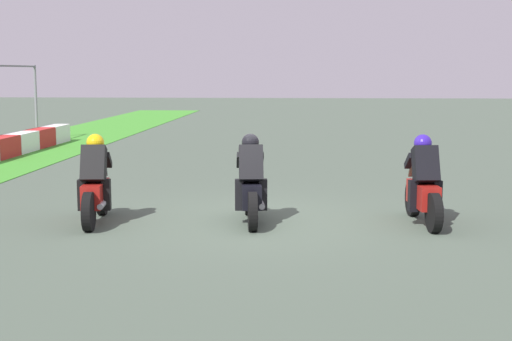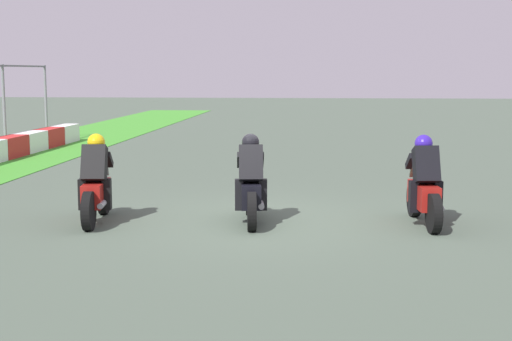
# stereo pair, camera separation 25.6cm
# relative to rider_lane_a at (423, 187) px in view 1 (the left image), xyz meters

# --- Properties ---
(ground_plane) EXTENTS (120.00, 120.00, 0.00)m
(ground_plane) POSITION_rel_rider_lane_a_xyz_m (0.04, 2.80, -0.62)
(ground_plane) COLOR #465446
(rider_lane_a) EXTENTS (2.04, 0.56, 1.51)m
(rider_lane_a) POSITION_rel_rider_lane_a_xyz_m (0.00, 0.00, 0.00)
(rider_lane_a) COLOR black
(rider_lane_a) RESTS_ON ground_plane
(rider_lane_b) EXTENTS (2.04, 0.58, 1.51)m
(rider_lane_b) POSITION_rel_rider_lane_a_xyz_m (-0.08, 2.91, 0.00)
(rider_lane_b) COLOR black
(rider_lane_b) RESTS_ON ground_plane
(rider_lane_c) EXTENTS (2.04, 0.58, 1.51)m
(rider_lane_c) POSITION_rel_rider_lane_a_xyz_m (-0.27, 5.54, 0.00)
(rider_lane_c) COLOR black
(rider_lane_c) RESTS_ON ground_plane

